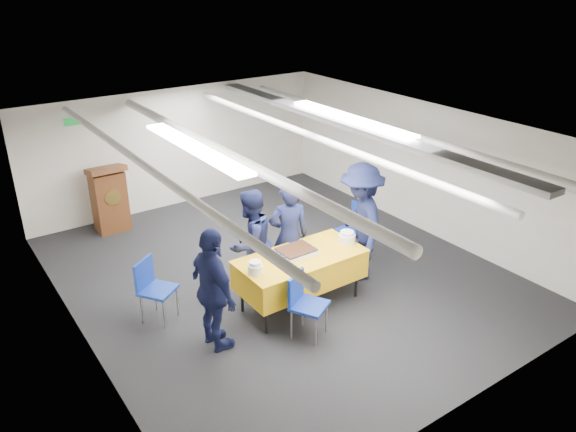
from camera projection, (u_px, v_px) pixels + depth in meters
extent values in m
plane|color=black|center=(280.00, 273.00, 8.75)|extent=(7.00, 7.00, 0.00)
cube|color=silver|center=(179.00, 147.00, 10.89)|extent=(6.00, 0.02, 2.30)
cube|color=silver|center=(74.00, 262.00, 6.72)|extent=(0.02, 7.00, 2.30)
cube|color=silver|center=(421.00, 167.00, 9.83)|extent=(0.02, 7.00, 2.30)
cube|color=silver|center=(279.00, 130.00, 7.81)|extent=(6.00, 7.00, 0.02)
cylinder|color=silver|center=(143.00, 165.00, 6.81)|extent=(0.10, 6.90, 0.10)
cylinder|color=silver|center=(223.00, 152.00, 7.40)|extent=(0.14, 6.90, 0.14)
cylinder|color=silver|center=(313.00, 136.00, 8.20)|extent=(0.10, 6.90, 0.10)
cylinder|color=silver|center=(379.00, 126.00, 8.89)|extent=(0.14, 6.90, 0.14)
cube|color=gray|center=(345.00, 124.00, 8.47)|extent=(0.28, 6.90, 0.08)
cube|color=white|center=(195.00, 148.00, 7.14)|extent=(0.25, 2.60, 0.04)
cube|color=white|center=(350.00, 118.00, 8.49)|extent=(0.25, 2.60, 0.04)
cube|color=#0C591E|center=(73.00, 122.00, 9.55)|extent=(0.30, 0.04, 0.12)
cylinder|color=black|center=(266.00, 321.00, 7.26)|extent=(0.04, 0.04, 0.36)
cylinder|color=black|center=(356.00, 286.00, 8.07)|extent=(0.04, 0.04, 0.36)
cylinder|color=black|center=(242.00, 300.00, 7.72)|extent=(0.04, 0.04, 0.36)
cylinder|color=black|center=(330.00, 268.00, 8.52)|extent=(0.04, 0.04, 0.36)
cube|color=gold|center=(301.00, 270.00, 7.74)|extent=(1.76, 0.83, 0.39)
cube|color=gold|center=(301.00, 257.00, 7.66)|extent=(1.78, 0.85, 0.03)
cube|color=white|center=(296.00, 252.00, 7.68)|extent=(0.49, 0.39, 0.06)
cube|color=black|center=(296.00, 249.00, 7.66)|extent=(0.47, 0.37, 0.03)
sphere|color=navy|center=(291.00, 259.00, 7.42)|extent=(0.04, 0.04, 0.04)
sphere|color=navy|center=(276.00, 249.00, 7.68)|extent=(0.04, 0.04, 0.04)
sphere|color=navy|center=(297.00, 257.00, 7.47)|extent=(0.04, 0.04, 0.04)
sphere|color=navy|center=(282.00, 247.00, 7.74)|extent=(0.04, 0.04, 0.04)
sphere|color=navy|center=(304.00, 255.00, 7.53)|extent=(0.04, 0.04, 0.04)
sphere|color=navy|center=(289.00, 245.00, 7.80)|extent=(0.04, 0.04, 0.04)
sphere|color=navy|center=(310.00, 252.00, 7.59)|extent=(0.04, 0.04, 0.04)
sphere|color=navy|center=(295.00, 243.00, 7.85)|extent=(0.04, 0.04, 0.04)
sphere|color=navy|center=(317.00, 250.00, 7.64)|extent=(0.04, 0.04, 0.04)
sphere|color=navy|center=(301.00, 241.00, 7.91)|extent=(0.04, 0.04, 0.04)
sphere|color=navy|center=(286.00, 257.00, 7.47)|extent=(0.04, 0.04, 0.04)
sphere|color=navy|center=(314.00, 247.00, 7.72)|extent=(0.04, 0.04, 0.04)
sphere|color=navy|center=(282.00, 254.00, 7.54)|extent=(0.04, 0.04, 0.04)
sphere|color=navy|center=(310.00, 245.00, 7.79)|extent=(0.04, 0.04, 0.04)
sphere|color=navy|center=(278.00, 252.00, 7.61)|extent=(0.04, 0.04, 0.04)
sphere|color=navy|center=(306.00, 243.00, 7.85)|extent=(0.04, 0.04, 0.04)
cylinder|color=white|center=(255.00, 269.00, 7.19)|extent=(0.20, 0.20, 0.12)
cylinder|color=white|center=(255.00, 263.00, 7.16)|extent=(0.16, 0.16, 0.05)
cylinder|color=white|center=(347.00, 238.00, 7.99)|extent=(0.24, 0.24, 0.12)
cylinder|color=white|center=(347.00, 233.00, 7.96)|extent=(0.20, 0.20, 0.05)
cube|color=brown|center=(110.00, 201.00, 9.97)|extent=(0.55, 0.45, 1.10)
cube|color=brown|center=(106.00, 170.00, 9.70)|extent=(0.62, 0.53, 0.21)
cylinder|color=gold|center=(113.00, 198.00, 9.73)|extent=(0.28, 0.02, 0.28)
cylinder|color=gray|center=(316.00, 332.00, 7.00)|extent=(0.02, 0.02, 0.43)
cylinder|color=gray|center=(326.00, 318.00, 7.27)|extent=(0.02, 0.02, 0.43)
cylinder|color=gray|center=(291.00, 325.00, 7.13)|extent=(0.02, 0.02, 0.43)
cylinder|color=gray|center=(303.00, 311.00, 7.41)|extent=(0.02, 0.02, 0.43)
cube|color=navy|center=(309.00, 306.00, 7.11)|extent=(0.57, 0.57, 0.04)
cube|color=navy|center=(296.00, 287.00, 7.09)|extent=(0.37, 0.23, 0.40)
cylinder|color=gray|center=(337.00, 243.00, 9.22)|extent=(0.02, 0.02, 0.43)
cylinder|color=gray|center=(352.00, 250.00, 8.98)|extent=(0.02, 0.02, 0.43)
cylinder|color=gray|center=(351.00, 237.00, 9.42)|extent=(0.02, 0.02, 0.43)
cylinder|color=gray|center=(366.00, 244.00, 9.18)|extent=(0.02, 0.02, 0.43)
cube|color=navy|center=(352.00, 231.00, 9.11)|extent=(0.46, 0.46, 0.04)
cube|color=navy|center=(361.00, 215.00, 9.13)|extent=(0.08, 0.40, 0.40)
cylinder|color=gray|center=(164.00, 314.00, 7.35)|extent=(0.02, 0.02, 0.43)
cylinder|color=gray|center=(177.00, 301.00, 7.64)|extent=(0.02, 0.02, 0.43)
cylinder|color=gray|center=(142.00, 309.00, 7.45)|extent=(0.02, 0.02, 0.43)
cylinder|color=gray|center=(155.00, 296.00, 7.74)|extent=(0.02, 0.02, 0.43)
cube|color=navy|center=(158.00, 290.00, 7.45)|extent=(0.59, 0.59, 0.04)
cube|color=navy|center=(144.00, 273.00, 7.42)|extent=(0.35, 0.26, 0.40)
imported|color=#0E1233|center=(289.00, 236.00, 8.11)|extent=(0.69, 0.58, 1.63)
imported|color=#0E1233|center=(250.00, 243.00, 7.93)|extent=(0.93, 0.82, 1.60)
imported|color=#0E1233|center=(214.00, 290.00, 6.76)|extent=(0.40, 0.96, 1.63)
imported|color=#0E1233|center=(360.00, 222.00, 8.31)|extent=(1.11, 1.35, 1.82)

